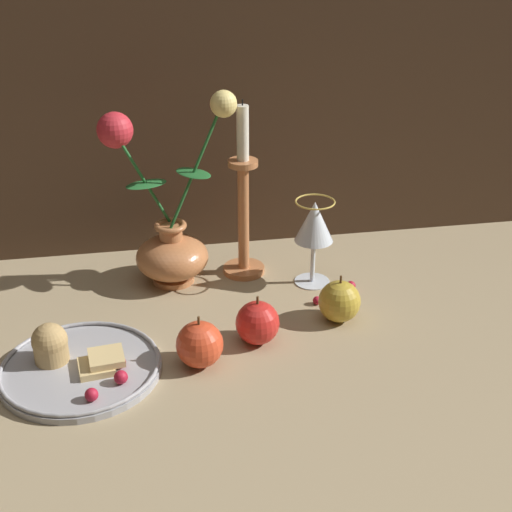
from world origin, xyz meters
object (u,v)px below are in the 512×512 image
object	(u,v)px
apple_at_table_edge	(200,344)
apple_near_glass	(339,301)
candlestick	(243,210)
apple_beside_vase	(258,323)
vase	(168,233)
plate_with_pastries	(76,363)
wine_glass	(314,225)

from	to	relation	value
apple_at_table_edge	apple_near_glass	bearing A→B (deg)	19.73
candlestick	apple_beside_vase	distance (m)	0.24
vase	plate_with_pastries	xyz separation A→B (m)	(-0.15, -0.24, -0.08)
candlestick	apple_beside_vase	xyz separation A→B (m)	(-0.01, -0.22, -0.09)
vase	plate_with_pastries	size ratio (longest dim) A/B	1.46
plate_with_pastries	candlestick	size ratio (longest dim) A/B	0.73
candlestick	apple_near_glass	world-z (taller)	candlestick
vase	apple_beside_vase	size ratio (longest dim) A/B	4.25
candlestick	apple_at_table_edge	size ratio (longest dim) A/B	3.90
vase	apple_near_glass	xyz separation A→B (m)	(0.25, -0.17, -0.06)
vase	candlestick	size ratio (longest dim) A/B	1.07
plate_with_pastries	apple_beside_vase	size ratio (longest dim) A/B	2.90
candlestick	apple_at_table_edge	bearing A→B (deg)	-111.74
vase	apple_at_table_edge	xyz separation A→B (m)	(0.02, -0.26, -0.06)
wine_glass	apple_near_glass	distance (m)	0.15
candlestick	vase	bearing A→B (deg)	-175.89
wine_glass	apple_beside_vase	size ratio (longest dim) A/B	1.95
candlestick	apple_at_table_edge	xyz separation A→B (m)	(-0.11, -0.27, -0.09)
wine_glass	candlestick	distance (m)	0.12
apple_beside_vase	apple_near_glass	bearing A→B (deg)	15.78
wine_glass	apple_near_glass	bearing A→B (deg)	-84.71
vase	apple_beside_vase	world-z (taller)	vase
candlestick	apple_near_glass	xyz separation A→B (m)	(0.12, -0.18, -0.09)
plate_with_pastries	wine_glass	size ratio (longest dim) A/B	1.49
vase	wine_glass	distance (m)	0.25
vase	candlestick	bearing A→B (deg)	4.11
plate_with_pastries	apple_near_glass	size ratio (longest dim) A/B	2.89
vase	wine_glass	world-z (taller)	vase
candlestick	apple_near_glass	size ratio (longest dim) A/B	3.96
plate_with_pastries	apple_near_glass	distance (m)	0.41
candlestick	apple_at_table_edge	world-z (taller)	candlestick
wine_glass	apple_near_glass	size ratio (longest dim) A/B	1.94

